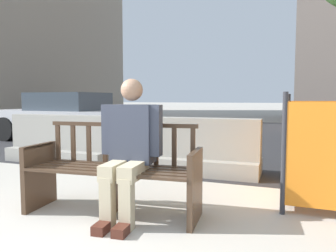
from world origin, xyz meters
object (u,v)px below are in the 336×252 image
(car_sedan_mid, at_px, (66,116))
(jersey_barrier_centre, at_px, (193,150))
(jersey_barrier_left, at_px, (61,143))
(seated_person, at_px, (129,145))
(street_bench, at_px, (113,174))

(car_sedan_mid, bearing_deg, jersey_barrier_centre, -30.26)
(jersey_barrier_left, relative_size, car_sedan_mid, 0.49)
(jersey_barrier_centre, bearing_deg, seated_person, -90.19)
(car_sedan_mid, bearing_deg, street_bench, -47.35)
(seated_person, bearing_deg, jersey_barrier_left, 140.48)
(street_bench, height_order, jersey_barrier_left, street_bench)
(street_bench, relative_size, seated_person, 1.32)
(street_bench, distance_m, car_sedan_mid, 6.26)
(street_bench, xyz_separation_m, seated_person, (0.20, -0.04, 0.29))
(street_bench, relative_size, jersey_barrier_left, 0.86)
(jersey_barrier_centre, distance_m, jersey_barrier_left, 2.46)
(street_bench, xyz_separation_m, jersey_barrier_left, (-2.25, 1.99, -0.06))
(seated_person, bearing_deg, jersey_barrier_centre, 89.81)
(car_sedan_mid, bearing_deg, jersey_barrier_left, -52.79)
(street_bench, bearing_deg, car_sedan_mid, 132.65)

